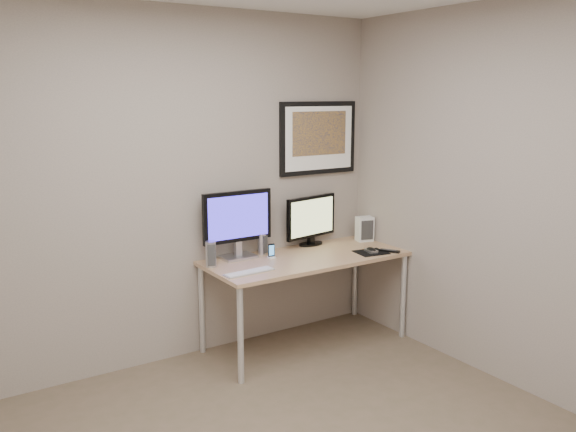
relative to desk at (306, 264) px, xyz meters
name	(u,v)px	position (x,y,z in m)	size (l,w,h in m)	color
room	(250,157)	(-1.00, -0.90, 0.98)	(3.60, 3.60, 3.60)	white
desk	(306,264)	(0.00, 0.00, 0.00)	(1.60, 0.70, 0.73)	#9B724B
framed_art	(318,138)	(0.35, 0.33, 0.96)	(0.75, 0.04, 0.60)	black
monitor_large	(238,221)	(-0.47, 0.25, 0.36)	(0.58, 0.19, 0.53)	#B6B6BB
monitor_tv	(311,219)	(0.24, 0.28, 0.29)	(0.53, 0.16, 0.42)	black
speaker_left	(211,254)	(-0.75, 0.14, 0.16)	(0.08, 0.08, 0.19)	#B6B6BB
speaker_right	(262,244)	(-0.26, 0.24, 0.15)	(0.07, 0.07, 0.17)	#B6B6BB
phone_dock	(271,251)	(-0.25, 0.10, 0.12)	(0.05, 0.05, 0.12)	black
keyboard	(249,272)	(-0.59, -0.15, 0.07)	(0.38, 0.10, 0.01)	#BCBCC1
mousepad	(371,252)	(0.51, -0.19, 0.07)	(0.24, 0.21, 0.00)	black
mouse	(371,250)	(0.51, -0.19, 0.09)	(0.06, 0.11, 0.04)	black
remote	(390,251)	(0.64, -0.26, 0.08)	(0.04, 0.16, 0.02)	black
fan_unit	(365,229)	(0.72, 0.15, 0.17)	(0.14, 0.10, 0.21)	silver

